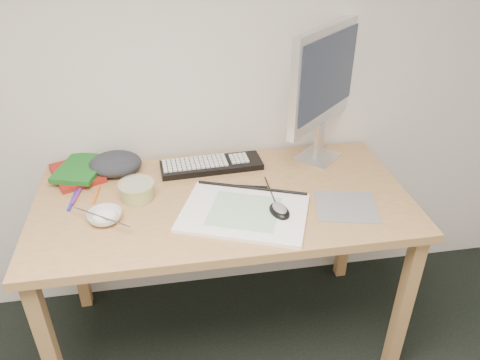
# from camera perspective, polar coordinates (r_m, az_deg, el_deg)

# --- Properties ---
(desk) EXTENTS (1.40, 0.70, 0.75)m
(desk) POSITION_cam_1_polar(r_m,az_deg,el_deg) (1.81, -2.01, -4.29)
(desk) COLOR tan
(desk) RESTS_ON ground
(mousepad) EXTENTS (0.26, 0.25, 0.00)m
(mousepad) POSITION_cam_1_polar(r_m,az_deg,el_deg) (1.75, 12.80, -3.16)
(mousepad) COLOR slate
(mousepad) RESTS_ON desk
(sketchpad) EXTENTS (0.52, 0.45, 0.01)m
(sketchpad) POSITION_cam_1_polar(r_m,az_deg,el_deg) (1.67, 0.51, -3.98)
(sketchpad) COLOR white
(sketchpad) RESTS_ON desk
(keyboard) EXTENTS (0.43, 0.16, 0.02)m
(keyboard) POSITION_cam_1_polar(r_m,az_deg,el_deg) (1.95, -3.51, 1.81)
(keyboard) COLOR black
(keyboard) RESTS_ON desk
(monitor) EXTENTS (0.37, 0.36, 0.56)m
(monitor) POSITION_cam_1_polar(r_m,az_deg,el_deg) (1.91, 10.32, 12.01)
(monitor) COLOR silver
(monitor) RESTS_ON desk
(mouse) EXTENTS (0.09, 0.12, 0.04)m
(mouse) POSITION_cam_1_polar(r_m,az_deg,el_deg) (1.65, 4.84, -3.49)
(mouse) COLOR black
(mouse) RESTS_ON sketchpad
(rice_bowl) EXTENTS (0.14, 0.14, 0.04)m
(rice_bowl) POSITION_cam_1_polar(r_m,az_deg,el_deg) (1.69, -16.15, -4.34)
(rice_bowl) COLOR white
(rice_bowl) RESTS_ON desk
(chopsticks) EXTENTS (0.20, 0.15, 0.02)m
(chopsticks) POSITION_cam_1_polar(r_m,az_deg,el_deg) (1.66, -16.55, -4.34)
(chopsticks) COLOR silver
(chopsticks) RESTS_ON rice_bowl
(fruit_tub) EXTENTS (0.17, 0.17, 0.07)m
(fruit_tub) POSITION_cam_1_polar(r_m,az_deg,el_deg) (1.78, -12.45, -1.26)
(fruit_tub) COLOR gold
(fruit_tub) RESTS_ON desk
(book_red) EXTENTS (0.25, 0.28, 0.02)m
(book_red) POSITION_cam_1_polar(r_m,az_deg,el_deg) (2.00, -19.23, 0.78)
(book_red) COLOR maroon
(book_red) RESTS_ON desk
(book_green) EXTENTS (0.22, 0.26, 0.02)m
(book_green) POSITION_cam_1_polar(r_m,az_deg,el_deg) (1.98, -18.84, 1.34)
(book_green) COLOR #175C1B
(book_green) RESTS_ON book_red
(cloth_lump) EXTENTS (0.19, 0.16, 0.07)m
(cloth_lump) POSITION_cam_1_polar(r_m,az_deg,el_deg) (1.97, -14.95, 1.92)
(cloth_lump) COLOR #282C30
(cloth_lump) RESTS_ON desk
(pencil_pink) EXTENTS (0.18, 0.09, 0.01)m
(pencil_pink) POSITION_cam_1_polar(r_m,az_deg,el_deg) (1.77, -3.18, -1.81)
(pencil_pink) COLOR pink
(pencil_pink) RESTS_ON desk
(pencil_tan) EXTENTS (0.17, 0.06, 0.01)m
(pencil_tan) POSITION_cam_1_polar(r_m,az_deg,el_deg) (1.76, -2.05, -1.96)
(pencil_tan) COLOR tan
(pencil_tan) RESTS_ON desk
(pencil_black) EXTENTS (0.17, 0.05, 0.01)m
(pencil_black) POSITION_cam_1_polar(r_m,az_deg,el_deg) (1.82, 0.68, -0.71)
(pencil_black) COLOR black
(pencil_black) RESTS_ON desk
(marker_blue) EXTENTS (0.02, 0.13, 0.01)m
(marker_blue) POSITION_cam_1_polar(r_m,az_deg,el_deg) (1.84, -19.75, -2.36)
(marker_blue) COLOR #2123B7
(marker_blue) RESTS_ON desk
(marker_orange) EXTENTS (0.02, 0.12, 0.01)m
(marker_orange) POSITION_cam_1_polar(r_m,az_deg,el_deg) (1.85, -17.11, -1.64)
(marker_orange) COLOR orange
(marker_orange) RESTS_ON desk
(marker_purple) EXTENTS (0.04, 0.14, 0.01)m
(marker_purple) POSITION_cam_1_polar(r_m,az_deg,el_deg) (1.87, -19.18, -1.60)
(marker_purple) COLOR #71227E
(marker_purple) RESTS_ON desk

